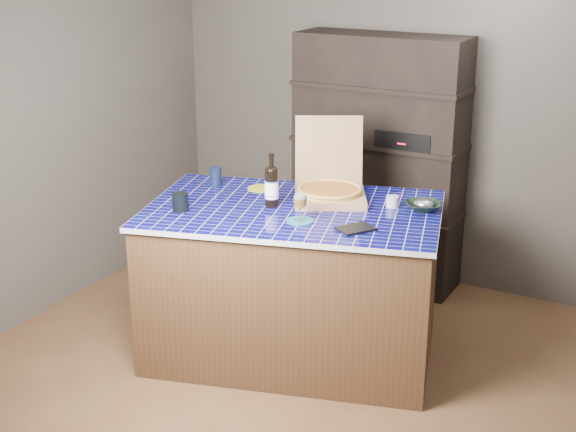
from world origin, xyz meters
The scene contains 14 objects.
room centered at (0.00, 0.00, 1.25)m, with size 3.50×3.50×3.50m.
shelving_unit centered at (0.00, 1.53, 0.90)m, with size 1.20×0.41×1.80m.
kitchen_island centered at (0.02, 0.25, 0.47)m, with size 1.94×1.52×0.93m.
pizza_box centered at (0.12, 0.50, 1.00)m, with size 0.61×0.64×0.45m.
mead_bottle centered at (-0.11, 0.22, 1.06)m, with size 0.08×0.08×0.32m.
teal_trivet centered at (0.16, 0.06, 0.93)m, with size 0.15×0.15×0.01m, color #186981.
wine_glass centered at (0.16, 0.06, 1.05)m, with size 0.08×0.08×0.17m.
tumbler centered at (-0.53, -0.12, 0.98)m, with size 0.09×0.09×0.10m, color black.
dvd_case centered at (0.49, 0.08, 0.94)m, with size 0.14×0.19×0.02m, color black.
bowl centered at (0.69, 0.58, 0.96)m, with size 0.20×0.20×0.05m, color black.
foil_contents centered at (0.69, 0.58, 0.97)m, with size 0.12×0.10×0.06m, color silver.
white_jar centered at (0.51, 0.55, 0.96)m, with size 0.07×0.07×0.06m, color silver.
navy_cup centered at (-0.64, 0.40, 0.99)m, with size 0.07×0.07×0.12m, color black.
green_trivet centered at (-0.35, 0.48, 0.93)m, with size 0.17×0.17×0.01m, color #9EB627.
Camera 1 is at (2.16, -3.62, 2.42)m, focal length 50.00 mm.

